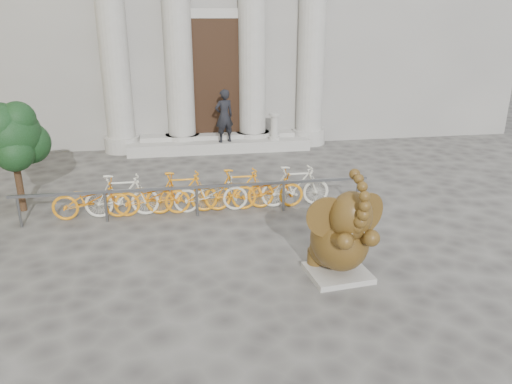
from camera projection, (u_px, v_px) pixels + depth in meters
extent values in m
plane|color=#474442|center=(274.00, 298.00, 8.12)|extent=(80.00, 80.00, 0.00)
cube|color=black|center=(216.00, 79.00, 16.54)|extent=(2.40, 0.16, 4.00)
cylinder|color=#A8A59E|center=(111.00, 25.00, 15.36)|extent=(0.90, 0.90, 8.00)
cylinder|color=#A8A59E|center=(177.00, 25.00, 15.66)|extent=(0.90, 0.90, 8.00)
cylinder|color=#A8A59E|center=(252.00, 25.00, 16.03)|extent=(0.90, 0.90, 8.00)
cylinder|color=#A8A59E|center=(312.00, 25.00, 16.34)|extent=(0.90, 0.90, 8.00)
cube|color=#A8A59E|center=(219.00, 145.00, 16.78)|extent=(6.00, 1.20, 0.36)
cube|color=#A8A59E|center=(338.00, 273.00, 8.80)|extent=(1.13, 1.04, 0.10)
ellipsoid|color=black|center=(334.00, 249.00, 8.88)|extent=(0.95, 0.92, 0.66)
ellipsoid|color=black|center=(339.00, 239.00, 8.59)|extent=(1.12, 1.34, 1.08)
cylinder|color=black|center=(316.00, 256.00, 8.99)|extent=(0.34, 0.34, 0.27)
cylinder|color=black|center=(344.00, 252.00, 9.13)|extent=(0.34, 0.34, 0.27)
cylinder|color=black|center=(338.00, 239.00, 8.09)|extent=(0.31, 0.64, 0.41)
cylinder|color=black|center=(363.00, 236.00, 8.21)|extent=(0.31, 0.64, 0.41)
ellipsoid|color=black|center=(351.00, 216.00, 8.06)|extent=(0.77, 0.73, 0.83)
cylinder|color=black|center=(328.00, 218.00, 8.10)|extent=(0.70, 0.20, 0.70)
cylinder|color=black|center=(367.00, 213.00, 8.28)|extent=(0.66, 0.33, 0.70)
cone|color=beige|center=(349.00, 231.00, 7.90)|extent=(0.15, 0.25, 0.11)
cone|color=beige|center=(363.00, 229.00, 7.96)|extent=(0.11, 0.25, 0.11)
cube|color=slate|center=(196.00, 187.00, 11.15)|extent=(8.00, 0.06, 0.06)
cylinder|color=slate|center=(19.00, 212.00, 10.69)|extent=(0.06, 0.06, 0.70)
cylinder|color=slate|center=(106.00, 207.00, 10.96)|extent=(0.06, 0.06, 0.70)
cylinder|color=slate|center=(197.00, 202.00, 11.27)|extent=(0.06, 0.06, 0.70)
cylinder|color=slate|center=(283.00, 197.00, 11.58)|extent=(0.06, 0.06, 0.70)
cylinder|color=slate|center=(357.00, 192.00, 11.86)|extent=(0.06, 0.06, 0.70)
imported|color=orange|center=(91.00, 197.00, 11.09)|extent=(1.70, 0.50, 1.00)
imported|color=silver|center=(122.00, 196.00, 11.20)|extent=(1.66, 0.47, 1.00)
imported|color=orange|center=(152.00, 194.00, 11.30)|extent=(1.70, 0.50, 1.00)
imported|color=orange|center=(182.00, 192.00, 11.40)|extent=(1.66, 0.47, 1.00)
imported|color=silver|center=(211.00, 191.00, 11.50)|extent=(1.70, 0.50, 1.00)
imported|color=orange|center=(239.00, 189.00, 11.61)|extent=(1.66, 0.47, 1.00)
imported|color=orange|center=(268.00, 188.00, 11.71)|extent=(1.70, 0.50, 1.00)
imported|color=silver|center=(295.00, 186.00, 11.81)|extent=(1.66, 0.47, 1.00)
cylinder|color=#332114|center=(18.00, 179.00, 11.44)|extent=(0.16, 0.16, 1.57)
sphere|color=black|center=(11.00, 134.00, 11.09)|extent=(1.31, 1.31, 1.31)
sphere|color=black|center=(29.00, 143.00, 11.39)|extent=(0.96, 0.96, 0.96)
sphere|color=black|center=(3.00, 140.00, 11.31)|extent=(0.87, 0.87, 0.87)
sphere|color=black|center=(14.00, 152.00, 10.98)|extent=(0.87, 0.87, 0.87)
sphere|color=black|center=(0.00, 124.00, 10.82)|extent=(0.96, 0.96, 0.96)
sphere|color=black|center=(18.00, 119.00, 10.92)|extent=(0.78, 0.78, 0.78)
imported|color=black|center=(224.00, 116.00, 16.12)|extent=(0.73, 0.59, 1.72)
cylinder|color=#A8A59E|center=(274.00, 138.00, 16.70)|extent=(0.36, 0.36, 0.11)
cylinder|color=#A8A59E|center=(274.00, 128.00, 16.58)|extent=(0.25, 0.25, 0.82)
cylinder|color=#A8A59E|center=(275.00, 115.00, 16.43)|extent=(0.36, 0.36, 0.09)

